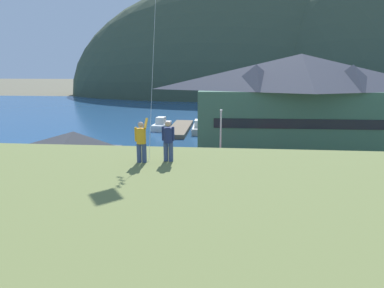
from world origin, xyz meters
TOP-DOWN VIEW (x-y plane):
  - ground_plane at (0.00, 0.00)m, footprint 600.00×600.00m
  - parking_lot_pad at (0.00, 5.00)m, footprint 40.00×20.00m
  - bay_water at (0.00, 60.00)m, footprint 360.00×84.00m
  - far_hill_west_ridge at (12.75, 113.97)m, footprint 140.63×63.31m
  - far_hill_east_peak at (53.02, 108.74)m, footprint 90.29×72.18m
  - harbor_lodge at (12.10, 21.79)m, footprint 26.09×10.99m
  - storage_shed_near_lot at (-9.63, 5.72)m, footprint 7.87×5.40m
  - storage_shed_waterside at (3.56, 23.97)m, footprint 5.79×6.00m
  - wharf_dock at (-4.44, 34.96)m, footprint 3.20×14.68m
  - moored_boat_wharfside at (-7.76, 36.05)m, footprint 2.62×6.35m
  - moored_boat_outer_mooring at (-1.01, 33.61)m, footprint 2.37×6.88m
  - parked_car_front_row_red at (-3.80, 1.42)m, footprint 4.23×2.12m
  - parked_car_mid_row_near at (-3.22, 6.39)m, footprint 4.27×2.19m
  - parked_car_back_row_left at (10.68, 5.69)m, footprint 4.28×2.20m
  - parked_car_mid_row_far at (6.20, -0.13)m, footprint 4.34×2.34m
  - parked_car_front_row_silver at (15.62, 6.14)m, footprint 4.21×2.08m
  - parked_car_corner_spot at (2.81, 7.67)m, footprint 4.27×2.20m
  - parking_light_pole at (2.71, 10.56)m, footprint 0.24×0.78m
  - person_kite_flyer at (-0.44, -7.66)m, footprint 0.51×0.67m
  - person_companion at (0.66, -7.38)m, footprint 0.55×0.40m

SIDE VIEW (x-z plane):
  - ground_plane at x=0.00m, z-range 0.00..0.00m
  - far_hill_west_ridge at x=12.75m, z-range -43.44..43.44m
  - far_hill_east_peak at x=53.02m, z-range -44.04..44.04m
  - bay_water at x=0.00m, z-range 0.00..0.03m
  - parking_lot_pad at x=0.00m, z-range 0.00..0.10m
  - wharf_dock at x=-4.44m, z-range 0.00..0.70m
  - moored_boat_wharfside at x=-7.76m, z-range -0.36..1.80m
  - moored_boat_outer_mooring at x=-1.01m, z-range -0.36..1.80m
  - parked_car_front_row_red at x=-3.80m, z-range 0.15..1.97m
  - parked_car_mid_row_near at x=-3.22m, z-range 0.15..1.97m
  - parked_car_back_row_left at x=10.68m, z-range 0.15..1.97m
  - parked_car_mid_row_far at x=6.20m, z-range 0.15..1.97m
  - parked_car_front_row_silver at x=15.62m, z-range 0.15..1.97m
  - parked_car_corner_spot at x=2.81m, z-range 0.15..1.97m
  - storage_shed_waterside at x=3.56m, z-range 0.10..4.88m
  - storage_shed_near_lot at x=-9.63m, z-range 0.09..5.23m
  - parking_light_pole at x=2.71m, z-range 0.63..7.03m
  - harbor_lodge at x=12.10m, z-range 0.37..12.40m
  - person_companion at x=0.66m, z-range 6.50..8.24m
  - person_kite_flyer at x=-0.44m, z-range 6.46..8.32m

